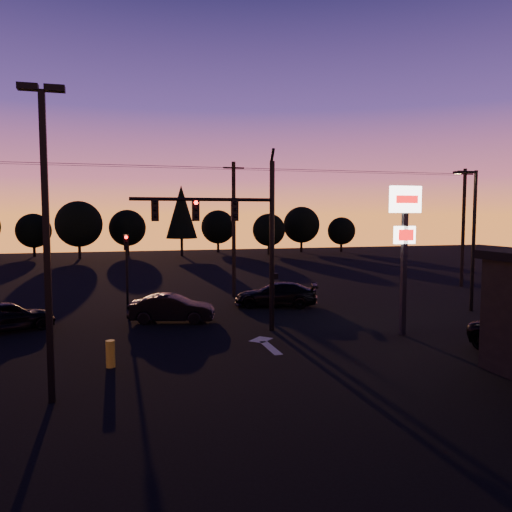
{
  "coord_description": "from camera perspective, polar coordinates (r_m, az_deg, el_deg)",
  "views": [
    {
      "loc": [
        -5.59,
        -18.36,
        5.5
      ],
      "look_at": [
        1.0,
        5.0,
        3.5
      ],
      "focal_mm": 35.0,
      "sensor_mm": 36.0,
      "label": 1
    }
  ],
  "objects": [
    {
      "name": "tree_7",
      "position": [
        74.3,
        5.23,
        3.57
      ],
      "size": [
        5.36,
        5.36,
        6.74
      ],
      "color": "black",
      "rests_on": "ground"
    },
    {
      "name": "car_right",
      "position": [
        30.17,
        2.31,
        -4.41
      ],
      "size": [
        5.36,
        3.53,
        1.44
      ],
      "primitive_type": "imported",
      "rotation": [
        0.0,
        0.0,
        -1.9
      ],
      "color": "black",
      "rests_on": "ground"
    },
    {
      "name": "tree_6",
      "position": [
        69.52,
        1.48,
        3.0
      ],
      "size": [
        4.54,
        4.54,
        5.71
      ],
      "color": "black",
      "rests_on": "ground"
    },
    {
      "name": "utility_pole_2",
      "position": [
        41.27,
        22.61,
        3.09
      ],
      "size": [
        1.4,
        0.26,
        9.0
      ],
      "color": "black",
      "rests_on": "ground"
    },
    {
      "name": "bollard",
      "position": [
        19.1,
        -16.3,
        -10.69
      ],
      "size": [
        0.33,
        0.33,
        0.98
      ],
      "primitive_type": "cylinder",
      "color": "gold",
      "rests_on": "ground"
    },
    {
      "name": "car_mid",
      "position": [
        26.13,
        -9.58,
        -5.92
      ],
      "size": [
        4.56,
        2.61,
        1.42
      ],
      "primitive_type": "imported",
      "rotation": [
        0.0,
        0.0,
        1.3
      ],
      "color": "black",
      "rests_on": "ground"
    },
    {
      "name": "streetlight",
      "position": [
        30.84,
        23.5,
        2.31
      ],
      "size": [
        1.55,
        0.35,
        8.0
      ],
      "color": "black",
      "rests_on": "ground"
    },
    {
      "name": "utility_pole_1",
      "position": [
        33.25,
        -2.56,
        3.14
      ],
      "size": [
        1.4,
        0.26,
        9.0
      ],
      "color": "black",
      "rests_on": "ground"
    },
    {
      "name": "tree_1",
      "position": [
        72.15,
        -24.07,
        2.65
      ],
      "size": [
        4.54,
        4.54,
        5.71
      ],
      "color": "black",
      "rests_on": "ground"
    },
    {
      "name": "power_wires",
      "position": [
        33.38,
        -2.58,
        9.97
      ],
      "size": [
        36.0,
        1.22,
        0.07
      ],
      "color": "black",
      "rests_on": "ground"
    },
    {
      "name": "traffic_signal_mast",
      "position": [
        23.03,
        -1.95,
        3.31
      ],
      "size": [
        6.79,
        0.52,
        8.58
      ],
      "color": "black",
      "rests_on": "ground"
    },
    {
      "name": "lane_arrow",
      "position": [
        21.64,
        1.14,
        -9.99
      ],
      "size": [
        1.2,
        3.1,
        0.01
      ],
      "color": "beige",
      "rests_on": "ground"
    },
    {
      "name": "secondary_signal",
      "position": [
        29.97,
        -14.56,
        -0.49
      ],
      "size": [
        0.3,
        0.31,
        4.35
      ],
      "color": "black",
      "rests_on": "ground"
    },
    {
      "name": "pylon_sign",
      "position": [
        23.52,
        16.64,
        3.09
      ],
      "size": [
        1.5,
        0.28,
        6.8
      ],
      "color": "black",
      "rests_on": "ground"
    },
    {
      "name": "ground",
      "position": [
        19.97,
        1.16,
        -11.28
      ],
      "size": [
        120.0,
        120.0,
        0.0
      ],
      "primitive_type": "plane",
      "color": "black",
      "rests_on": "ground"
    },
    {
      "name": "tree_8",
      "position": [
        75.77,
        9.74,
        2.84
      ],
      "size": [
        4.12,
        4.12,
        5.19
      ],
      "color": "black",
      "rests_on": "ground"
    },
    {
      "name": "tree_5",
      "position": [
        73.84,
        -4.36,
        3.33
      ],
      "size": [
        4.95,
        4.95,
        6.22
      ],
      "color": "black",
      "rests_on": "ground"
    },
    {
      "name": "tree_4",
      "position": [
        67.91,
        -8.52,
        5.01
      ],
      "size": [
        4.18,
        4.18,
        9.5
      ],
      "color": "black",
      "rests_on": "ground"
    },
    {
      "name": "parking_lot_light",
      "position": [
        15.48,
        -22.88,
        3.49
      ],
      "size": [
        1.25,
        0.3,
        9.14
      ],
      "color": "black",
      "rests_on": "ground"
    },
    {
      "name": "tree_2",
      "position": [
        66.52,
        -19.59,
        3.46
      ],
      "size": [
        5.77,
        5.78,
        7.26
      ],
      "color": "black",
      "rests_on": "ground"
    },
    {
      "name": "tree_3",
      "position": [
        70.4,
        -14.48,
        3.13
      ],
      "size": [
        4.95,
        4.95,
        6.22
      ],
      "color": "black",
      "rests_on": "ground"
    },
    {
      "name": "car_left",
      "position": [
        26.46,
        -26.67,
        -6.17
      ],
      "size": [
        4.64,
        3.33,
        1.47
      ],
      "primitive_type": "imported",
      "rotation": [
        0.0,
        0.0,
        1.99
      ],
      "color": "black",
      "rests_on": "ground"
    }
  ]
}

